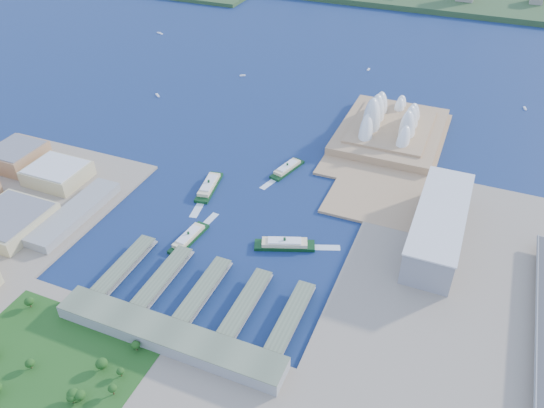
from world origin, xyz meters
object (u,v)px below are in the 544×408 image
at_px(opera_house, 393,115).
at_px(ferry_d, 285,242).
at_px(toaster_building, 439,226).
at_px(ferry_a, 209,184).
at_px(ferry_c, 189,236).
at_px(ferry_b, 287,167).

height_order(opera_house, ferry_d, opera_house).
distance_m(opera_house, toaster_building, 219.62).
relative_size(ferry_a, ferry_c, 1.11).
height_order(opera_house, ferry_b, opera_house).
height_order(ferry_a, ferry_b, ferry_a).
height_order(ferry_a, ferry_c, ferry_a).
height_order(ferry_c, ferry_d, ferry_d).
bearing_deg(toaster_building, opera_house, 114.23).
relative_size(ferry_b, ferry_c, 0.99).
xyz_separation_m(ferry_a, ferry_c, (24.62, -89.70, -0.59)).
relative_size(opera_house, ferry_b, 3.33).
bearing_deg(ferry_d, ferry_c, 85.55).
height_order(opera_house, ferry_a, opera_house).
bearing_deg(ferry_d, ferry_a, 41.40).
xyz_separation_m(opera_house, ferry_c, (-141.42, -294.00, -26.82)).
height_order(opera_house, ferry_c, opera_house).
height_order(toaster_building, ferry_a, toaster_building).
height_order(toaster_building, ferry_d, toaster_building).
xyz_separation_m(ferry_a, ferry_d, (118.19, -62.10, -0.08)).
distance_m(ferry_a, ferry_b, 99.17).
bearing_deg(ferry_a, ferry_d, -37.42).
xyz_separation_m(opera_house, toaster_building, (90.00, -200.00, -11.50)).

